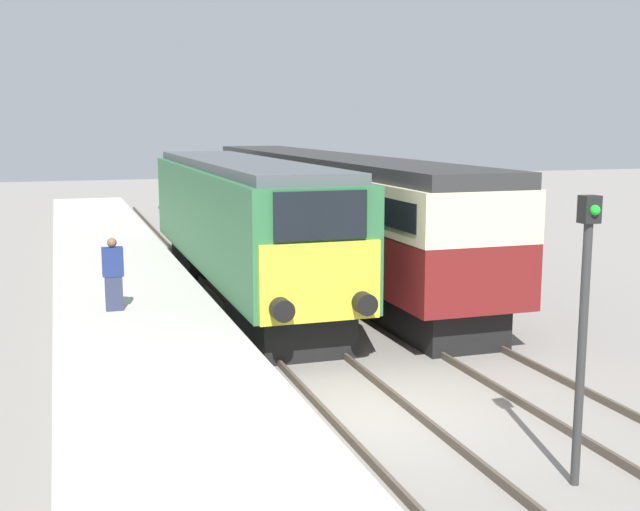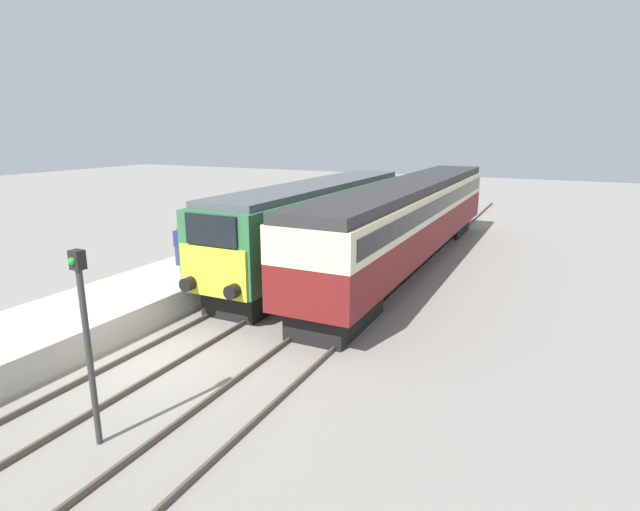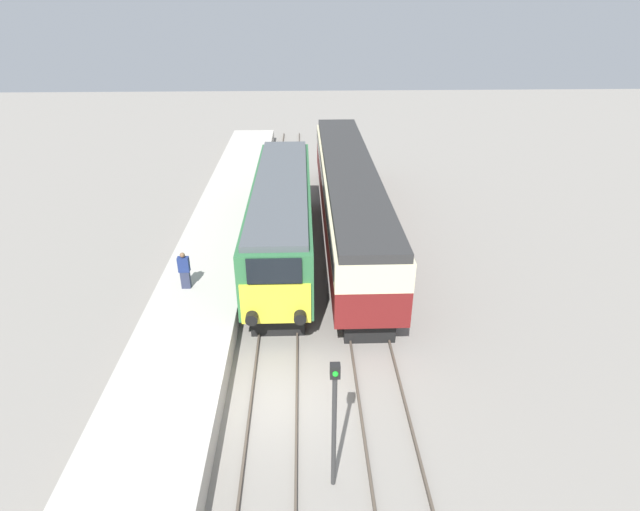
# 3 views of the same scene
# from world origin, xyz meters

# --- Properties ---
(ground_plane) EXTENTS (120.00, 120.00, 0.00)m
(ground_plane) POSITION_xyz_m (0.00, 0.00, 0.00)
(ground_plane) COLOR gray
(platform_left) EXTENTS (3.50, 50.00, 0.88)m
(platform_left) POSITION_xyz_m (-3.30, 8.00, 0.44)
(platform_left) COLOR #B7B2A8
(platform_left) RESTS_ON ground_plane
(rails_near_track) EXTENTS (1.51, 60.00, 0.14)m
(rails_near_track) POSITION_xyz_m (0.00, 5.00, 0.07)
(rails_near_track) COLOR #4C4238
(rails_near_track) RESTS_ON ground_plane
(rails_far_track) EXTENTS (1.50, 60.00, 0.14)m
(rails_far_track) POSITION_xyz_m (3.40, 5.00, 0.07)
(rails_far_track) COLOR #4C4238
(rails_far_track) RESTS_ON ground_plane
(locomotive) EXTENTS (2.70, 14.98, 3.88)m
(locomotive) POSITION_xyz_m (0.00, 10.14, 2.18)
(locomotive) COLOR black
(locomotive) RESTS_ON ground_plane
(passenger_carriage) EXTENTS (2.75, 20.67, 3.88)m
(passenger_carriage) POSITION_xyz_m (3.40, 12.78, 2.37)
(passenger_carriage) COLOR black
(passenger_carriage) RESTS_ON ground_plane
(person_on_platform) EXTENTS (0.44, 0.26, 1.58)m
(person_on_platform) POSITION_xyz_m (-3.77, 5.64, 1.66)
(person_on_platform) COLOR #2D334C
(person_on_platform) RESTS_ON platform_left
(signal_post) EXTENTS (0.24, 0.28, 3.96)m
(signal_post) POSITION_xyz_m (1.70, -3.09, 2.35)
(signal_post) COLOR #333333
(signal_post) RESTS_ON ground_plane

